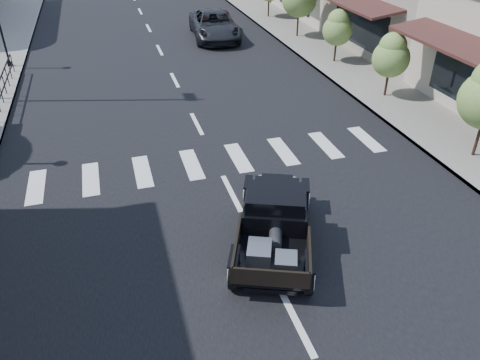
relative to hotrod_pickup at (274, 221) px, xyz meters
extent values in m
plane|color=black|center=(-0.39, 0.56, -0.75)|extent=(120.00, 120.00, 0.00)
cube|color=black|center=(-0.39, 15.56, -0.74)|extent=(14.00, 80.00, 0.02)
cube|color=gray|center=(8.11, 15.56, -0.68)|extent=(3.00, 80.00, 0.15)
cube|color=#A49789|center=(14.61, 13.56, 1.50)|extent=(10.00, 9.00, 4.50)
imported|color=black|center=(3.15, 19.07, 0.02)|extent=(3.03, 5.75, 1.54)
camera|label=1|loc=(-3.41, -8.59, 6.96)|focal=35.00mm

